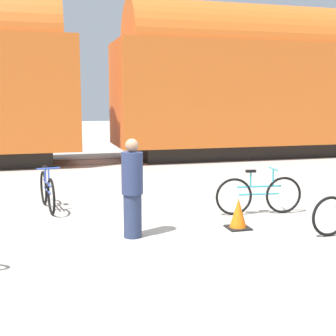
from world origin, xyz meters
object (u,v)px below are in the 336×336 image
Objects in this scene: bicycle_teal at (259,195)px; person_in_navy at (132,189)px; bicycle_blue at (47,191)px; traffic_cone at (238,215)px; freight_train at (96,76)px.

person_in_navy is (-2.73, -0.86, 0.43)m from bicycle_teal.
bicycle_blue is at bearing 159.27° from bicycle_teal.
person_in_navy reaches higher than bicycle_teal.
traffic_cone is (-0.83, -0.86, -0.14)m from bicycle_teal.
freight_train is at bearing 103.98° from bicycle_teal.
bicycle_teal reaches higher than bicycle_blue.
freight_train is 28.57× the size of bicycle_teal.
bicycle_blue is (-1.92, -7.08, -2.67)m from freight_train.
traffic_cone is (3.24, -2.40, -0.14)m from bicycle_blue.
bicycle_teal is at bearing -76.02° from freight_train.
person_in_navy reaches higher than bicycle_blue.
freight_train is at bearing 74.85° from bicycle_blue.
person_in_navy is at bearing -61.00° from bicycle_blue.
bicycle_teal reaches higher than traffic_cone.
person_in_navy is 3.00× the size of traffic_cone.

